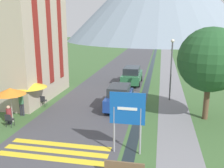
# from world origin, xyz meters

# --- Properties ---
(ground_plane) EXTENTS (160.00, 160.00, 0.00)m
(ground_plane) POSITION_xyz_m (0.00, 20.00, 0.00)
(ground_plane) COLOR #3D6033
(road) EXTENTS (6.40, 60.00, 0.01)m
(road) POSITION_xyz_m (-2.50, 30.00, 0.00)
(road) COLOR #424247
(road) RESTS_ON ground_plane
(footpath) EXTENTS (2.20, 60.00, 0.01)m
(footpath) POSITION_xyz_m (3.60, 30.00, 0.00)
(footpath) COLOR slate
(footpath) RESTS_ON ground_plane
(drainage_channel) EXTENTS (0.60, 60.00, 0.00)m
(drainage_channel) POSITION_xyz_m (1.20, 30.00, 0.00)
(drainage_channel) COLOR black
(drainage_channel) RESTS_ON ground_plane
(crosswalk_marking) EXTENTS (5.44, 1.84, 0.01)m
(crosswalk_marking) POSITION_xyz_m (-2.50, 3.56, 0.01)
(crosswalk_marking) COLOR yellow
(crosswalk_marking) RESTS_ON ground_plane
(hotel_building) EXTENTS (6.48, 8.33, 11.13)m
(hotel_building) POSITION_xyz_m (-9.39, 12.00, 6.00)
(hotel_building) COLOR tan
(hotel_building) RESTS_ON ground_plane
(road_sign) EXTENTS (1.71, 0.11, 3.11)m
(road_sign) POSITION_xyz_m (1.04, 4.09, 2.03)
(road_sign) COLOR gray
(road_sign) RESTS_ON ground_plane
(parked_car_near) EXTENTS (1.78, 4.01, 1.82)m
(parked_car_near) POSITION_xyz_m (-0.40, 10.49, 0.91)
(parked_car_near) COLOR navy
(parked_car_near) RESTS_ON ground_plane
(parked_car_far) EXTENTS (1.94, 4.47, 1.82)m
(parked_car_far) POSITION_xyz_m (-0.40, 18.48, 0.91)
(parked_car_far) COLOR #28663D
(parked_car_far) RESTS_ON ground_plane
(cafe_chair_far_right) EXTENTS (0.40, 0.40, 0.85)m
(cafe_chair_far_right) POSITION_xyz_m (-6.23, 9.86, 0.51)
(cafe_chair_far_right) COLOR #232328
(cafe_chair_far_right) RESTS_ON ground_plane
(cafe_chair_far_left) EXTENTS (0.40, 0.40, 0.85)m
(cafe_chair_far_left) POSITION_xyz_m (-6.70, 9.74, 0.51)
(cafe_chair_far_left) COLOR #232328
(cafe_chair_far_left) RESTS_ON ground_plane
(cafe_chair_nearest) EXTENTS (0.40, 0.40, 0.85)m
(cafe_chair_nearest) POSITION_xyz_m (-6.50, 5.83, 0.51)
(cafe_chair_nearest) COLOR #232328
(cafe_chair_nearest) RESTS_ON ground_plane
(cafe_umbrella_front_orange) EXTENTS (1.95, 1.95, 2.28)m
(cafe_umbrella_front_orange) POSITION_xyz_m (-6.76, 6.59, 2.07)
(cafe_umbrella_front_orange) COLOR #B7B2A8
(cafe_umbrella_front_orange) RESTS_ON ground_plane
(cafe_umbrella_middle_yellow) EXTENTS (2.43, 2.43, 2.14)m
(cafe_umbrella_middle_yellow) POSITION_xyz_m (-6.77, 9.05, 1.91)
(cafe_umbrella_middle_yellow) COLOR #B7B2A8
(cafe_umbrella_middle_yellow) RESTS_ON ground_plane
(person_seated_near) EXTENTS (0.32, 0.32, 1.23)m
(person_seated_near) POSITION_xyz_m (-6.78, 6.27, 0.68)
(person_seated_near) COLOR #282833
(person_seated_near) RESTS_ON ground_plane
(person_standing_terrace) EXTENTS (0.32, 0.32, 1.64)m
(person_standing_terrace) POSITION_xyz_m (-6.78, 7.77, 0.95)
(person_standing_terrace) COLOR #282833
(person_standing_terrace) RESTS_ON ground_plane
(person_seated_far) EXTENTS (0.32, 0.32, 1.21)m
(person_seated_far) POSITION_xyz_m (-6.78, 9.32, 0.67)
(person_seated_far) COLOR #282833
(person_seated_far) RESTS_ON ground_plane
(streetlamp) EXTENTS (0.28, 0.28, 5.03)m
(streetlamp) POSITION_xyz_m (3.35, 13.42, 2.99)
(streetlamp) COLOR #515156
(streetlamp) RESTS_ON ground_plane
(tree_by_path) EXTENTS (4.14, 4.14, 6.06)m
(tree_by_path) POSITION_xyz_m (5.58, 9.61, 3.98)
(tree_by_path) COLOR brown
(tree_by_path) RESTS_ON ground_plane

